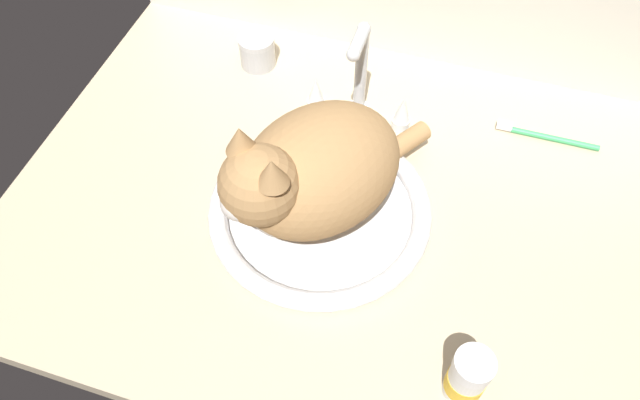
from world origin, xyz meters
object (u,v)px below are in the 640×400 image
object	(u,v)px
cat	(310,173)
pill_bottle	(467,378)
sink_basin	(320,210)
toothbrush	(544,136)
faucet	(359,87)
metal_jar	(257,51)

from	to	relation	value
cat	pill_bottle	xyz separation A→B (cm)	(26.63, -19.30, -7.46)
sink_basin	toothbrush	distance (cm)	41.55
sink_basin	cat	size ratio (longest dim) A/B	0.99
pill_bottle	toothbrush	world-z (taller)	pill_bottle
cat	toothbrush	bearing A→B (deg)	40.62
cat	sink_basin	bearing A→B (deg)	56.27
faucet	sink_basin	bearing A→B (deg)	-90.00
cat	metal_jar	distance (cm)	38.52
faucet	toothbrush	world-z (taller)	faucet
pill_bottle	toothbrush	distance (cm)	48.08
cat	toothbrush	world-z (taller)	cat
cat	toothbrush	xyz separation A→B (cm)	(32.89, 28.21, -11.38)
metal_jar	pill_bottle	bearing A→B (deg)	-47.04
faucet	toothbrush	distance (cm)	32.94
sink_basin	cat	xyz separation A→B (cm)	(-1.03, -1.55, 10.66)
sink_basin	pill_bottle	world-z (taller)	pill_bottle
faucet	toothbrush	xyz separation A→B (cm)	(31.86, 4.91, -6.79)
sink_basin	toothbrush	xyz separation A→B (cm)	(31.86, 26.66, -0.72)
sink_basin	toothbrush	size ratio (longest dim) A/B	1.99
cat	toothbrush	size ratio (longest dim) A/B	2.01
faucet	pill_bottle	world-z (taller)	faucet
pill_bottle	metal_jar	world-z (taller)	pill_bottle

